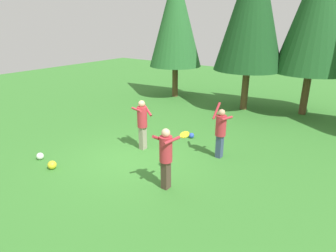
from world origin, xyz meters
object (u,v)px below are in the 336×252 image
object	(u,v)px
frisbee	(185,135)
ball_white	(40,156)
person_thrower	(221,129)
person_catcher	(166,154)
person_bystander	(142,121)
ball_yellow	(52,165)
ball_blue	(191,136)
tree_left	(176,18)
tree_right	(320,6)
tree_center	(253,6)

from	to	relation	value
frisbee	ball_white	xyz separation A→B (m)	(-4.39, -1.82, -1.19)
person_thrower	person_catcher	distance (m)	2.57
frisbee	ball_white	size ratio (longest dim) A/B	1.39
person_catcher	person_bystander	xyz separation A→B (m)	(-2.16, 1.58, 0.03)
person_bystander	ball_yellow	bearing A→B (deg)	-95.41
person_catcher	ball_yellow	world-z (taller)	person_catcher
ball_blue	tree_left	xyz separation A→B (m)	(-4.28, 5.10, 4.31)
person_thrower	person_catcher	xyz separation A→B (m)	(-0.31, -2.55, 0.03)
ball_yellow	ball_blue	bearing A→B (deg)	64.95
person_bystander	frisbee	xyz separation A→B (m)	(2.22, -0.79, 0.26)
person_catcher	person_bystander	distance (m)	2.68
tree_right	ball_blue	bearing A→B (deg)	-115.28
frisbee	tree_left	size ratio (longest dim) A/B	0.05
tree_right	person_bystander	bearing A→B (deg)	-115.27
ball_yellow	tree_left	xyz separation A→B (m)	(-2.13, 9.70, 4.28)
tree_right	person_catcher	bearing A→B (deg)	-98.98
person_thrower	ball_blue	xyz separation A→B (m)	(-1.60, 0.88, -0.88)
person_thrower	tree_right	bearing A→B (deg)	178.51
frisbee	ball_blue	world-z (taller)	frisbee
frisbee	tree_right	size ratio (longest dim) A/B	0.04
frisbee	tree_left	world-z (taller)	tree_left
person_thrower	ball_yellow	bearing A→B (deg)	-36.98
ball_blue	tree_center	world-z (taller)	tree_center
person_bystander	tree_right	size ratio (longest dim) A/B	0.23
ball_yellow	ball_white	bearing A→B (deg)	170.50
tree_left	person_bystander	bearing A→B (deg)	-63.86
tree_center	frisbee	bearing A→B (deg)	-80.61
person_bystander	tree_right	distance (m)	9.32
ball_blue	tree_left	size ratio (longest dim) A/B	0.03
person_thrower	tree_right	distance (m)	7.84
ball_yellow	ball_white	distance (m)	0.91
person_bystander	tree_left	bearing A→B (deg)	135.64
tree_left	tree_center	bearing A→B (deg)	-1.79
frisbee	tree_left	bearing A→B (deg)	126.06
ball_white	tree_right	distance (m)	12.73
person_bystander	tree_center	distance (m)	7.88
person_thrower	frisbee	bearing A→B (deg)	0.00
person_bystander	frisbee	bearing A→B (deg)	0.00
tree_right	tree_left	xyz separation A→B (m)	(-7.03, -0.73, -0.47)
frisbee	ball_yellow	distance (m)	4.19
ball_white	tree_center	bearing A→B (deg)	71.56
ball_yellow	tree_right	xyz separation A→B (m)	(4.90, 10.43, 4.75)
ball_blue	tree_right	bearing A→B (deg)	64.72
person_catcher	tree_right	world-z (taller)	tree_right
ball_yellow	tree_right	size ratio (longest dim) A/B	0.03
tree_right	frisbee	bearing A→B (deg)	-99.41
tree_right	tree_center	distance (m)	2.80
frisbee	ball_blue	bearing A→B (deg)	117.12
ball_blue	tree_right	world-z (taller)	tree_right
person_catcher	frisbee	xyz separation A→B (m)	(0.06, 0.80, 0.29)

